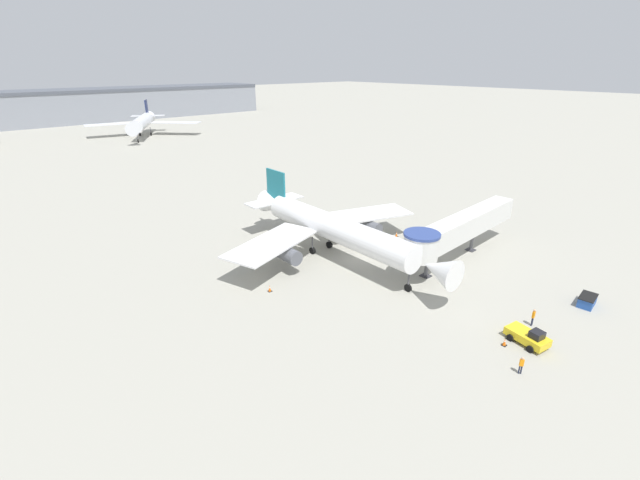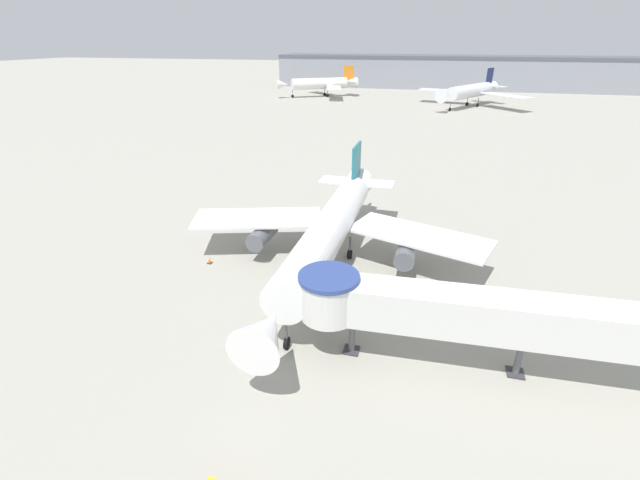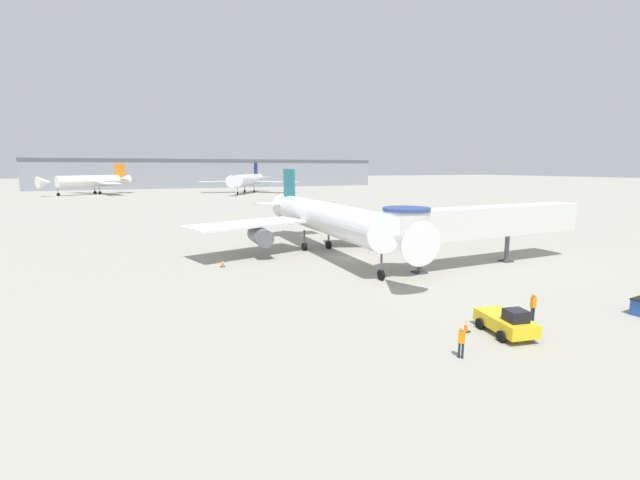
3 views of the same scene
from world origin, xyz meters
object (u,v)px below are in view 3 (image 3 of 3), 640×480
Objects in this scene: pushback_tug_yellow at (507,322)px; background_jet_orange_tail at (91,181)px; traffic_cone_port_wing at (223,263)px; traffic_cone_apron_front at (466,326)px; traffic_cone_starboard_wing at (418,245)px; ground_crew_marshaller at (533,305)px; background_jet_navy_tail at (247,180)px; main_airplane at (324,218)px; ground_crew_wing_walker at (462,340)px; jet_bridge at (474,222)px.

background_jet_orange_tail is at bearing 112.27° from pushback_tug_yellow.
traffic_cone_port_wing is 131.13m from background_jet_orange_tail.
traffic_cone_port_wing is at bearing 114.44° from traffic_cone_apron_front.
traffic_cone_starboard_wing is 0.44× the size of ground_crew_marshaller.
background_jet_navy_tail is at bearing 92.23° from pushback_tug_yellow.
traffic_cone_starboard_wing is 115.14m from background_jet_navy_tail.
pushback_tug_yellow is 25.98m from traffic_cone_port_wing.
background_jet_orange_tail is (-33.69, 152.37, 3.96)m from pushback_tug_yellow.
traffic_cone_starboard_wing reaches higher than traffic_cone_port_wing.
traffic_cone_port_wing is (-11.56, -2.29, -3.54)m from main_airplane.
background_jet_navy_tail is (22.95, 140.33, 3.92)m from ground_crew_wing_walker.
background_jet_navy_tail reaches higher than ground_crew_marshaller.
traffic_cone_port_wing is 0.03× the size of background_jet_orange_tail.
ground_crew_wing_walker is 156.58m from background_jet_orange_tail.
background_jet_navy_tail is (8.06, 124.76, 0.57)m from jet_bridge.
jet_bridge is 21.80m from ground_crew_wing_walker.
jet_bridge is 24.26m from traffic_cone_port_wing.
background_jet_orange_tail reaches higher than ground_crew_marshaller.
traffic_cone_starboard_wing is at bearing 108.75° from ground_crew_wing_walker.
main_airplane reaches higher than ground_crew_wing_walker.
jet_bridge is at bearing 63.47° from pushback_tug_yellow.
jet_bridge is at bearing -64.01° from background_jet_navy_tail.
background_jet_navy_tail reaches higher than traffic_cone_port_wing.
jet_bridge is 31.80× the size of traffic_cone_port_wing.
traffic_cone_apron_front is 0.39× the size of ground_crew_marshaller.
traffic_cone_apron_front is (-13.12, -22.86, -0.04)m from traffic_cone_starboard_wing.
background_jet_orange_tail reaches higher than traffic_cone_starboard_wing.
pushback_tug_yellow is 5.48× the size of traffic_cone_apron_front.
jet_bridge is 32.63× the size of traffic_cone_apron_front.
ground_crew_marshaller is (14.97, -22.16, 0.69)m from traffic_cone_port_wing.
traffic_cone_port_wing is 1.03× the size of traffic_cone_apron_front.
main_airplane is 1.43× the size of jet_bridge.
main_airplane is 8.52× the size of pushback_tug_yellow.
traffic_cone_starboard_wing is at bearing 2.30° from traffic_cone_port_wing.
main_airplane is 41.93× the size of traffic_cone_starboard_wing.
background_jet_navy_tail is (30.24, 115.75, 4.51)m from traffic_cone_port_wing.
ground_crew_wing_walker is (-2.67, -2.65, 0.60)m from traffic_cone_apron_front.
background_jet_navy_tail is at bearing 83.69° from jet_bridge.
background_jet_navy_tail is at bearing 131.23° from ground_crew_wing_walker.
main_airplane is at bearing 173.24° from traffic_cone_starboard_wing.
pushback_tug_yellow is 26.61m from traffic_cone_starboard_wing.
background_jet_orange_tail is at bearing 99.91° from ground_crew_marshaller.
jet_bridge is at bearing 96.81° from ground_crew_wing_walker.
background_jet_orange_tail is (-33.48, 126.92, 0.80)m from main_airplane.
pushback_tug_yellow is 0.11× the size of background_jet_navy_tail.
ground_crew_wing_walker is (-4.48, -1.42, 0.20)m from pushback_tug_yellow.
traffic_cone_port_wing is 26.75m from ground_crew_marshaller.
ground_crew_marshaller is at bearing -109.37° from traffic_cone_starboard_wing.
main_airplane is 12.12m from traffic_cone_starboard_wing.
pushback_tug_yellow is 5.34× the size of traffic_cone_port_wing.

